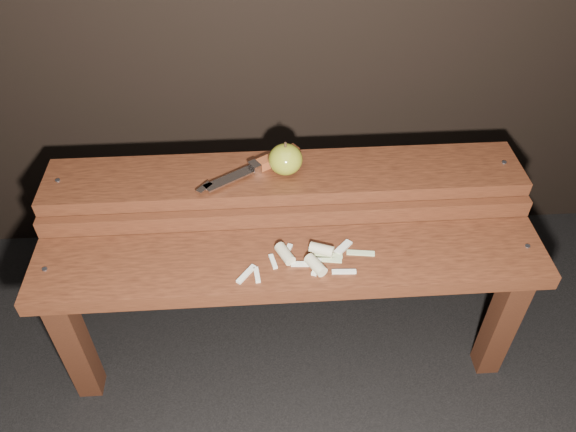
{
  "coord_description": "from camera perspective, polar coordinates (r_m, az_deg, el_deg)",
  "views": [
    {
      "loc": [
        -0.06,
        -0.93,
        1.37
      ],
      "look_at": [
        0.0,
        0.06,
        0.45
      ],
      "focal_mm": 35.0,
      "sensor_mm": 36.0,
      "label": 1
    }
  ],
  "objects": [
    {
      "name": "knife",
      "position": [
        1.42,
        -2.29,
        5.42
      ],
      "size": [
        0.26,
        0.17,
        0.03
      ],
      "color": "brown",
      "rests_on": "bench_rear_tier"
    },
    {
      "name": "bench_rear_tier",
      "position": [
        1.46,
        -0.27,
        1.79
      ],
      "size": [
        1.2,
        0.21,
        0.5
      ],
      "color": "#37190D",
      "rests_on": "ground"
    },
    {
      "name": "ground",
      "position": [
        1.66,
        0.14,
        -12.88
      ],
      "size": [
        60.0,
        60.0,
        0.0
      ],
      "primitive_type": "plane",
      "color": "black"
    },
    {
      "name": "apple",
      "position": [
        1.38,
        -0.26,
        5.77
      ],
      "size": [
        0.08,
        0.08,
        0.09
      ],
      "color": "olive",
      "rests_on": "bench_rear_tier"
    },
    {
      "name": "bench_front_tier",
      "position": [
        1.34,
        0.34,
        -6.54
      ],
      "size": [
        1.2,
        0.2,
        0.42
      ],
      "color": "#37190D",
      "rests_on": "ground"
    },
    {
      "name": "apple_scraps",
      "position": [
        1.29,
        2.07,
        -4.22
      ],
      "size": [
        0.32,
        0.12,
        0.03
      ],
      "color": "beige",
      "rests_on": "bench_front_tier"
    }
  ]
}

